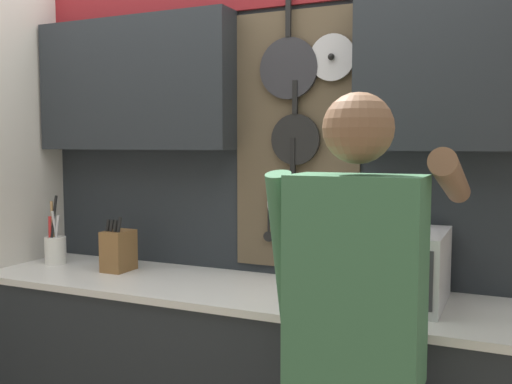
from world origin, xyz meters
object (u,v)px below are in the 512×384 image
microwave (380,265)px  utensil_crock (55,248)px  knife_block (119,250)px  person (356,324)px

microwave → utensil_crock: bearing=180.0°
microwave → knife_block: (-1.23, 0.00, -0.04)m
microwave → person: bearing=-84.9°
microwave → person: person is taller
utensil_crock → person: bearing=-17.9°
microwave → person: size_ratio=0.29×
microwave → utensil_crock: utensil_crock is taller
utensil_crock → person: 1.75m
utensil_crock → microwave: bearing=-0.0°
person → utensil_crock: bearing=162.1°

